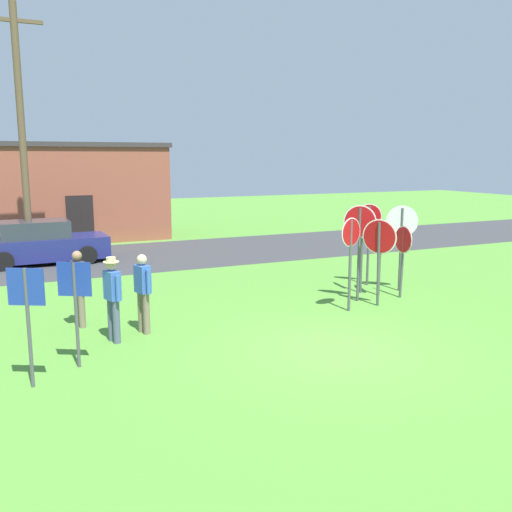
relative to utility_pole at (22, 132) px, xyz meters
name	(u,v)px	position (x,y,z in m)	size (l,w,h in m)	color
ground_plane	(334,350)	(4.86, -11.91, -4.52)	(80.00, 80.00, 0.00)	#518E33
street_asphalt	(168,254)	(4.86, -0.16, -4.51)	(60.00, 6.40, 0.01)	#38383A
building_background	(73,191)	(2.16, 5.67, -2.36)	(8.11, 4.36, 4.30)	brown
utility_pole	(22,132)	(0.00, 0.00, 0.00)	(1.80, 0.24, 8.66)	brown
parked_car_on_street	(42,244)	(0.37, -0.08, -3.83)	(4.36, 2.13, 1.51)	navy
stop_sign_low_front	(401,232)	(9.14, -8.57, -2.87)	(0.71, 0.51, 2.38)	#474C4C
stop_sign_rear_left	(403,249)	(8.68, -9.20, -3.22)	(0.12, 0.72, 1.91)	#474C4C
stop_sign_center_cluster	(369,230)	(8.74, -7.63, -2.91)	(0.55, 0.45, 2.37)	#474C4C
stop_sign_leaning_left	(380,247)	(8.29, -8.76, -3.20)	(0.34, 0.78, 1.93)	#474C4C
stop_sign_tallest	(359,235)	(7.42, -9.03, -2.79)	(0.60, 0.59, 2.49)	#474C4C
stop_sign_leaning_right	(351,248)	(6.69, -9.72, -2.98)	(0.66, 0.23, 2.27)	#474C4C
stop_sign_rear_right	(379,247)	(7.58, -9.64, -3.01)	(0.52, 0.76, 2.19)	#474C4C
stop_sign_nearest	(362,236)	(8.01, -8.33, -2.94)	(0.19, 0.77, 2.29)	#474C4C
person_with_sunhat	(113,294)	(1.09, -9.67, -3.53)	(0.32, 0.55, 1.74)	#4C5670
person_on_left	(143,289)	(1.78, -9.34, -3.56)	(0.31, 0.55, 1.69)	#7A6B56
person_in_dark_shirt	(77,283)	(0.59, -8.32, -3.53)	(0.42, 0.55, 1.69)	#7A6B56
info_panel_leftmost	(75,295)	(0.27, -10.78, -3.20)	(0.53, 0.32, 1.90)	#4C4C51
info_panel_middle	(27,306)	(-0.53, -11.37, -3.16)	(0.54, 0.31, 1.97)	#4C4C51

